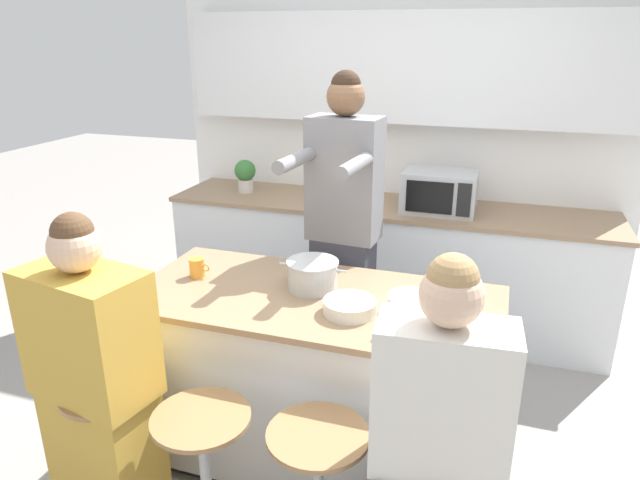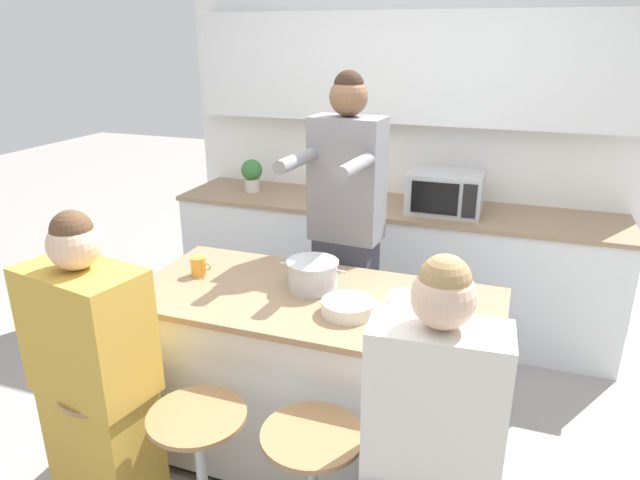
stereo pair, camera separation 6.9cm
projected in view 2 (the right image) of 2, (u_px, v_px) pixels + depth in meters
ground_plane at (315, 454)px, 2.95m from camera, size 16.00×16.00×0.00m
wall_back at (405, 109)px, 4.10m from camera, size 3.38×0.22×2.70m
back_counter at (389, 264)px, 4.19m from camera, size 3.14×0.66×0.91m
kitchen_island at (314, 378)px, 2.80m from camera, size 1.72×0.80×0.90m
bar_stool_leftmost at (114, 444)px, 2.47m from camera, size 0.39×0.39×0.67m
bar_stool_center_left at (202, 476)px, 2.29m from camera, size 0.39×0.39×0.67m
person_cooking at (346, 243)px, 3.18m from camera, size 0.43×0.62×1.88m
person_wrapped_blanket at (96, 387)px, 2.35m from camera, size 0.54×0.38×1.44m
person_seated_near at (429, 472)px, 1.92m from camera, size 0.45×0.29×1.45m
cooking_pot at (313, 275)px, 2.70m from camera, size 0.33×0.25×0.14m
fruit_bowl at (411, 305)px, 2.47m from camera, size 0.21×0.21×0.08m
mixing_bowl_steel at (348, 307)px, 2.47m from camera, size 0.23×0.23×0.06m
coffee_cup_near at (199, 266)px, 2.86m from camera, size 0.11×0.08×0.10m
banana_bunch at (391, 333)px, 2.26m from camera, size 0.17×0.12×0.05m
microwave at (445, 192)px, 3.83m from camera, size 0.49×0.34×0.28m
potted_plant at (252, 174)px, 4.34m from camera, size 0.16×0.16×0.25m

